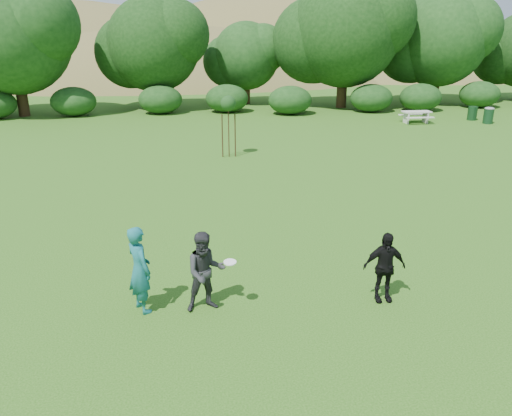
{
  "coord_description": "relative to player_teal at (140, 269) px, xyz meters",
  "views": [
    {
      "loc": [
        -1.71,
        -9.65,
        5.68
      ],
      "look_at": [
        0.0,
        3.0,
        1.1
      ],
      "focal_mm": 35.0,
      "sensor_mm": 36.0,
      "label": 1
    }
  ],
  "objects": [
    {
      "name": "player_grey",
      "position": [
        1.36,
        -0.15,
        -0.07
      ],
      "size": [
        0.95,
        0.8,
        1.77
      ],
      "primitive_type": "imported",
      "rotation": [
        0.0,
        0.0,
        0.16
      ],
      "color": "#2A2B2D",
      "rests_on": "ground"
    },
    {
      "name": "trash_can_lidded",
      "position": [
        20.11,
        19.99,
        -0.42
      ],
      "size": [
        0.6,
        0.6,
        1.05
      ],
      "color": "#14371E",
      "rests_on": "ground"
    },
    {
      "name": "picnic_table",
      "position": [
        15.63,
        20.79,
        -0.44
      ],
      "size": [
        1.8,
        1.48,
        0.76
      ],
      "color": "beige",
      "rests_on": "ground"
    },
    {
      "name": "hillside",
      "position": [
        2.31,
        68.5,
        -12.93
      ],
      "size": [
        150.0,
        72.0,
        52.0
      ],
      "color": "olive",
      "rests_on": "ground"
    },
    {
      "name": "tree_row",
      "position": [
        6.09,
        28.73,
        3.91
      ],
      "size": [
        53.92,
        10.38,
        9.62
      ],
      "color": "#3A2616",
      "rests_on": "ground"
    },
    {
      "name": "trash_can_near",
      "position": [
        19.81,
        21.35,
        -0.51
      ],
      "size": [
        0.6,
        0.6,
        0.9
      ],
      "primitive_type": "cylinder",
      "color": "#13361B",
      "rests_on": "ground"
    },
    {
      "name": "ground",
      "position": [
        2.87,
        0.05,
        -0.96
      ],
      "size": [
        120.0,
        120.0,
        0.0
      ],
      "primitive_type": "plane",
      "color": "#19470C",
      "rests_on": "ground"
    },
    {
      "name": "frisbee",
      "position": [
        1.87,
        -0.31,
        0.19
      ],
      "size": [
        0.27,
        0.27,
        0.05
      ],
      "color": "white",
      "rests_on": "ground"
    },
    {
      "name": "sapling",
      "position": [
        2.98,
        13.41,
        1.46
      ],
      "size": [
        0.7,
        0.7,
        2.85
      ],
      "color": "#392616",
      "rests_on": "ground"
    },
    {
      "name": "player_black",
      "position": [
        5.24,
        -0.28,
        -0.15
      ],
      "size": [
        0.95,
        0.42,
        1.61
      ],
      "primitive_type": "imported",
      "rotation": [
        0.0,
        0.0,
        -0.03
      ],
      "color": "black",
      "rests_on": "ground"
    },
    {
      "name": "player_teal",
      "position": [
        0.0,
        0.0,
        0.0
      ],
      "size": [
        0.75,
        0.84,
        1.92
      ],
      "primitive_type": "imported",
      "rotation": [
        0.0,
        0.0,
        2.12
      ],
      "color": "#166066",
      "rests_on": "ground"
    }
  ]
}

